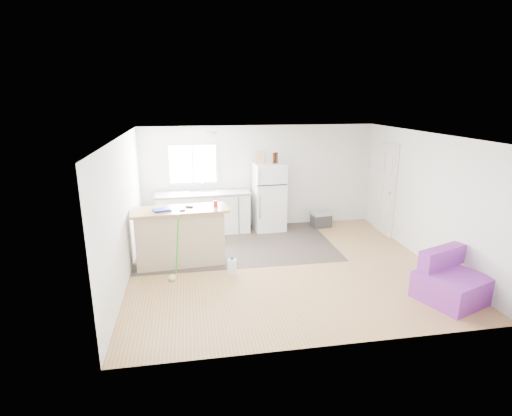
{
  "coord_description": "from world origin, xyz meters",
  "views": [
    {
      "loc": [
        -1.65,
        -6.66,
        3.04
      ],
      "look_at": [
        -0.39,
        0.7,
        0.94
      ],
      "focal_mm": 28.0,
      "sensor_mm": 36.0,
      "label": 1
    }
  ],
  "objects_px": {
    "cooler": "(321,219)",
    "bottle_left": "(274,158)",
    "cleaner_jug": "(232,267)",
    "cardboard_box": "(260,157)",
    "blue_tray": "(162,210)",
    "refrigerator": "(269,197)",
    "mop": "(174,267)",
    "bottle_right": "(276,158)",
    "peninsula": "(180,236)",
    "purple_seat": "(450,283)",
    "red_cup": "(215,204)",
    "kitchen_cabinets": "(204,212)"
  },
  "relations": [
    {
      "from": "bottle_left",
      "to": "cooler",
      "type": "bearing_deg",
      "value": 0.21
    },
    {
      "from": "cardboard_box",
      "to": "blue_tray",
      "type": "bearing_deg",
      "value": -140.62
    },
    {
      "from": "refrigerator",
      "to": "bottle_left",
      "type": "distance_m",
      "value": 0.92
    },
    {
      "from": "peninsula",
      "to": "cardboard_box",
      "type": "bearing_deg",
      "value": 37.87
    },
    {
      "from": "refrigerator",
      "to": "red_cup",
      "type": "height_order",
      "value": "refrigerator"
    },
    {
      "from": "kitchen_cabinets",
      "to": "cooler",
      "type": "relative_size",
      "value": 4.26
    },
    {
      "from": "bottle_right",
      "to": "cooler",
      "type": "bearing_deg",
      "value": -0.55
    },
    {
      "from": "bottle_right",
      "to": "mop",
      "type": "bearing_deg",
      "value": -134.11
    },
    {
      "from": "purple_seat",
      "to": "red_cup",
      "type": "bearing_deg",
      "value": 127.61
    },
    {
      "from": "peninsula",
      "to": "bottle_left",
      "type": "relative_size",
      "value": 7.12
    },
    {
      "from": "kitchen_cabinets",
      "to": "cooler",
      "type": "xyz_separation_m",
      "value": [
        2.8,
        -0.06,
        -0.3
      ]
    },
    {
      "from": "mop",
      "to": "red_cup",
      "type": "relative_size",
      "value": 9.75
    },
    {
      "from": "blue_tray",
      "to": "bottle_right",
      "type": "distance_m",
      "value": 3.1
    },
    {
      "from": "refrigerator",
      "to": "cooler",
      "type": "xyz_separation_m",
      "value": [
        1.27,
        -0.04,
        -0.61
      ]
    },
    {
      "from": "purple_seat",
      "to": "cardboard_box",
      "type": "xyz_separation_m",
      "value": [
        -2.31,
        3.74,
        1.45
      ]
    },
    {
      "from": "kitchen_cabinets",
      "to": "mop",
      "type": "height_order",
      "value": "kitchen_cabinets"
    },
    {
      "from": "cooler",
      "to": "refrigerator",
      "type": "bearing_deg",
      "value": 170.58
    },
    {
      "from": "purple_seat",
      "to": "red_cup",
      "type": "height_order",
      "value": "red_cup"
    },
    {
      "from": "refrigerator",
      "to": "cleaner_jug",
      "type": "distance_m",
      "value": 2.69
    },
    {
      "from": "cleaner_jug",
      "to": "bottle_left",
      "type": "bearing_deg",
      "value": 72.33
    },
    {
      "from": "cardboard_box",
      "to": "mop",
      "type": "bearing_deg",
      "value": -129.29
    },
    {
      "from": "cooler",
      "to": "blue_tray",
      "type": "relative_size",
      "value": 1.68
    },
    {
      "from": "red_cup",
      "to": "cardboard_box",
      "type": "relative_size",
      "value": 0.4
    },
    {
      "from": "red_cup",
      "to": "refrigerator",
      "type": "bearing_deg",
      "value": 50.97
    },
    {
      "from": "cardboard_box",
      "to": "bottle_right",
      "type": "distance_m",
      "value": 0.38
    },
    {
      "from": "purple_seat",
      "to": "cardboard_box",
      "type": "distance_m",
      "value": 4.63
    },
    {
      "from": "kitchen_cabinets",
      "to": "bottle_right",
      "type": "relative_size",
      "value": 8.59
    },
    {
      "from": "peninsula",
      "to": "red_cup",
      "type": "distance_m",
      "value": 0.89
    },
    {
      "from": "mop",
      "to": "bottle_left",
      "type": "relative_size",
      "value": 4.68
    },
    {
      "from": "purple_seat",
      "to": "peninsula",
      "type": "bearing_deg",
      "value": 132.36
    },
    {
      "from": "refrigerator",
      "to": "mop",
      "type": "relative_size",
      "value": 1.35
    },
    {
      "from": "refrigerator",
      "to": "kitchen_cabinets",
      "type": "bearing_deg",
      "value": 176.81
    },
    {
      "from": "kitchen_cabinets",
      "to": "cardboard_box",
      "type": "relative_size",
      "value": 7.16
    },
    {
      "from": "kitchen_cabinets",
      "to": "purple_seat",
      "type": "bearing_deg",
      "value": -48.77
    },
    {
      "from": "purple_seat",
      "to": "cardboard_box",
      "type": "relative_size",
      "value": 3.8
    },
    {
      "from": "purple_seat",
      "to": "mop",
      "type": "distance_m",
      "value": 4.45
    },
    {
      "from": "peninsula",
      "to": "cleaner_jug",
      "type": "distance_m",
      "value": 1.17
    },
    {
      "from": "refrigerator",
      "to": "bottle_right",
      "type": "distance_m",
      "value": 0.93
    },
    {
      "from": "purple_seat",
      "to": "cleaner_jug",
      "type": "relative_size",
      "value": 3.46
    },
    {
      "from": "cooler",
      "to": "cleaner_jug",
      "type": "distance_m",
      "value": 3.34
    },
    {
      "from": "peninsula",
      "to": "refrigerator",
      "type": "distance_m",
      "value": 2.66
    },
    {
      "from": "cleaner_jug",
      "to": "bottle_right",
      "type": "height_order",
      "value": "bottle_right"
    },
    {
      "from": "peninsula",
      "to": "cardboard_box",
      "type": "relative_size",
      "value": 5.93
    },
    {
      "from": "cooler",
      "to": "cleaner_jug",
      "type": "height_order",
      "value": "cooler"
    },
    {
      "from": "cooler",
      "to": "bottle_right",
      "type": "height_order",
      "value": "bottle_right"
    },
    {
      "from": "kitchen_cabinets",
      "to": "bottle_right",
      "type": "distance_m",
      "value": 2.07
    },
    {
      "from": "cooler",
      "to": "bottle_left",
      "type": "bearing_deg",
      "value": 172.69
    },
    {
      "from": "bottle_left",
      "to": "refrigerator",
      "type": "bearing_deg",
      "value": 152.43
    },
    {
      "from": "mop",
      "to": "bottle_right",
      "type": "distance_m",
      "value": 3.61
    },
    {
      "from": "blue_tray",
      "to": "bottle_right",
      "type": "height_order",
      "value": "bottle_right"
    }
  ]
}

